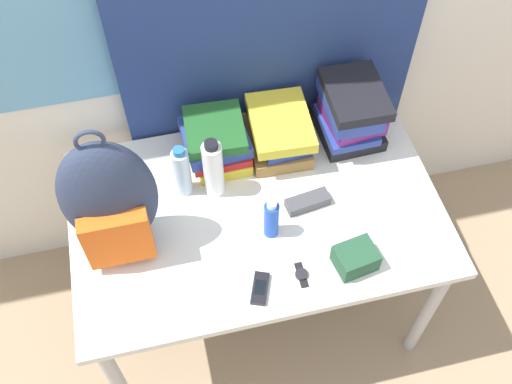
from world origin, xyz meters
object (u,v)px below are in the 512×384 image
Objects in this scene: sports_bottle at (213,169)px; book_stack_left at (217,142)px; camera_pouch at (355,258)px; wristwatch at (301,275)px; water_bottle at (182,171)px; book_stack_right at (350,113)px; book_stack_center at (279,132)px; cell_phone at (260,288)px; sunscreen_bottle at (271,219)px; sunglasses_case at (308,202)px; backpack at (110,201)px.

book_stack_left is at bearing 74.75° from sports_bottle.
book_stack_left reaches higher than camera_pouch.
water_bottle is at bearing 126.28° from wristwatch.
water_bottle is 2.44× the size of wristwatch.
book_stack_right reaches higher than book_stack_left.
sports_bottle is (-0.26, -0.14, 0.04)m from book_stack_center.
water_bottle is at bearing 139.20° from camera_pouch.
wristwatch is at bearing -62.56° from sports_bottle.
book_stack_right reaches higher than water_bottle.
book_stack_center is 2.46× the size of cell_phone.
water_bottle is 0.86× the size of sports_bottle.
book_stack_left is 0.37m from sunscreen_bottle.
wristwatch is (0.14, 0.02, -0.00)m from cell_phone.
sunglasses_case is at bearing -83.60° from book_stack_center.
sunscreen_bottle reaches higher than cell_phone.
sports_bottle is (-0.52, -0.14, 0.00)m from book_stack_right.
book_stack_center is 2.06× the size of camera_pouch.
water_bottle reaches higher than sunglasses_case.
book_stack_center is at bearing 69.82° from cell_phone.
cell_phone is at bearing -34.95° from backpack.
cell_phone is at bearing -113.06° from sunscreen_bottle.
book_stack_right is 3.11× the size of wristwatch.
book_stack_center is 1.05× the size of book_stack_right.
book_stack_left reaches higher than wristwatch.
backpack is at bearing -143.72° from book_stack_left.
book_stack_right reaches higher than sunglasses_case.
sports_bottle reaches higher than book_stack_left.
book_stack_center is (0.22, 0.00, -0.01)m from book_stack_left.
book_stack_right is 0.72m from cell_phone.
book_stack_right is (0.48, -0.00, 0.03)m from book_stack_left.
sunglasses_case is (0.62, -0.00, -0.21)m from backpack.
sunscreen_bottle is at bearing -137.20° from book_stack_right.
backpack is 3.08× the size of sunscreen_bottle.
book_stack_right is at bearing -0.11° from book_stack_center.
book_stack_center is at bearing 179.89° from book_stack_right.
sunglasses_case is at bearing 27.46° from sunscreen_bottle.
book_stack_right is at bearing 42.80° from sunscreen_bottle.
book_stack_right is 1.27× the size of water_bottle.
wristwatch is at bearing -25.72° from backpack.
book_stack_left is 1.08× the size of water_bottle.
book_stack_center is at bearing 24.49° from backpack.
sunglasses_case is 1.75× the size of wristwatch.
water_bottle reaches higher than book_stack_center.
book_stack_center is at bearing 17.25° from water_bottle.
backpack is 1.83× the size of book_stack_center.
cell_phone is 0.14m from wristwatch.
backpack is at bearing 170.58° from sunscreen_bottle.
water_bottle is (-0.62, -0.11, -0.01)m from book_stack_right.
sunscreen_bottle is at bearing -43.57° from water_bottle.
sunscreen_bottle is at bearing -9.42° from backpack.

